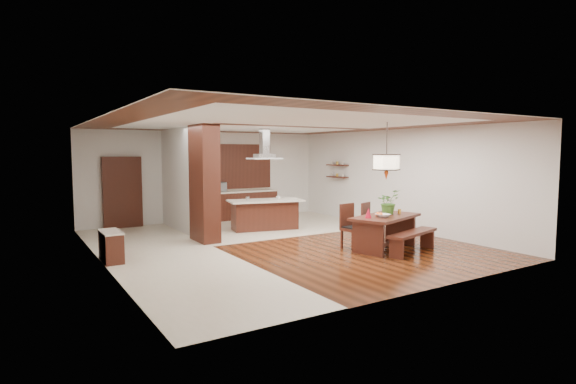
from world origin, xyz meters
TOP-DOWN VIEW (x-y plane):
  - room_shell at (0.00, 0.00)m, footprint 9.00×9.04m
  - tile_hallway at (-2.75, 0.00)m, footprint 2.50×9.00m
  - tile_kitchen at (1.25, 2.50)m, footprint 5.50×4.00m
  - soffit_band at (0.00, 0.00)m, footprint 8.00×9.00m
  - partition_pier at (-1.40, 1.20)m, footprint 0.45×1.00m
  - partition_stub at (-1.40, 3.30)m, footprint 0.18×2.40m
  - hallway_console at (-3.81, 0.20)m, footprint 0.37×0.88m
  - hallway_doorway at (-2.70, 4.40)m, footprint 1.10×0.20m
  - rear_counter at (1.00, 4.20)m, footprint 2.60×0.62m
  - kitchen_window at (1.00, 4.46)m, footprint 2.60×0.08m
  - shelf_lower at (3.87, 2.60)m, footprint 0.26×0.90m
  - shelf_upper at (3.87, 2.60)m, footprint 0.26×0.90m
  - dining_table at (1.79, -1.84)m, footprint 2.06×1.49m
  - dining_bench at (2.01, -2.48)m, footprint 1.73×0.84m
  - dining_chair_left at (1.16, -1.46)m, footprint 0.52×0.52m
  - dining_chair_right at (2.04, -1.15)m, footprint 0.56×0.56m
  - pendant_lantern at (1.79, -1.84)m, footprint 0.64×0.64m
  - foliage_plant at (2.01, -1.70)m, footprint 0.58×0.52m
  - fruit_bowl at (1.55, -2.01)m, footprint 0.34×0.34m
  - napkin_cone at (1.20, -1.91)m, footprint 0.16×0.16m
  - gold_ornament at (2.32, -1.76)m, footprint 0.08×0.08m
  - kitchen_island at (0.70, 1.90)m, footprint 2.25×1.34m
  - range_hood at (0.70, 1.90)m, footprint 0.90×0.55m
  - island_cup at (1.08, 1.80)m, footprint 0.14×0.14m
  - microwave at (0.21, 4.24)m, footprint 0.59×0.43m

SIDE VIEW (x-z plane):
  - tile_hallway at x=-2.75m, z-range 0.00..0.01m
  - tile_kitchen at x=1.25m, z-range 0.00..0.01m
  - dining_bench at x=2.01m, z-range 0.00..0.48m
  - hallway_console at x=-3.81m, z-range 0.00..0.63m
  - kitchen_island at x=0.70m, z-range 0.01..0.88m
  - rear_counter at x=1.00m, z-range 0.00..0.95m
  - dining_chair_right at x=2.04m, z-range 0.00..0.98m
  - dining_chair_left at x=1.16m, z-range 0.00..1.04m
  - dining_table at x=1.79m, z-range 0.18..0.96m
  - fruit_bowl at x=1.55m, z-range 0.77..0.85m
  - gold_ornament at x=2.32m, z-range 0.77..0.88m
  - napkin_cone at x=1.20m, z-range 0.77..1.00m
  - island_cup at x=1.08m, z-range 0.87..0.96m
  - hallway_doorway at x=-2.70m, z-range 0.00..2.10m
  - foliage_plant at x=2.01m, z-range 0.77..1.35m
  - microwave at x=0.21m, z-range 0.95..1.26m
  - shelf_lower at x=3.87m, z-range 1.38..1.42m
  - partition_pier at x=-1.40m, z-range 0.00..2.90m
  - partition_stub at x=-1.40m, z-range 0.00..2.90m
  - kitchen_window at x=1.00m, z-range 1.00..2.50m
  - shelf_upper at x=3.87m, z-range 1.78..1.82m
  - room_shell at x=0.00m, z-range 0.60..3.52m
  - pendant_lantern at x=1.79m, z-range 1.59..2.90m
  - range_hood at x=0.70m, z-range 2.03..2.90m
  - soffit_band at x=0.00m, z-range 2.88..2.89m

